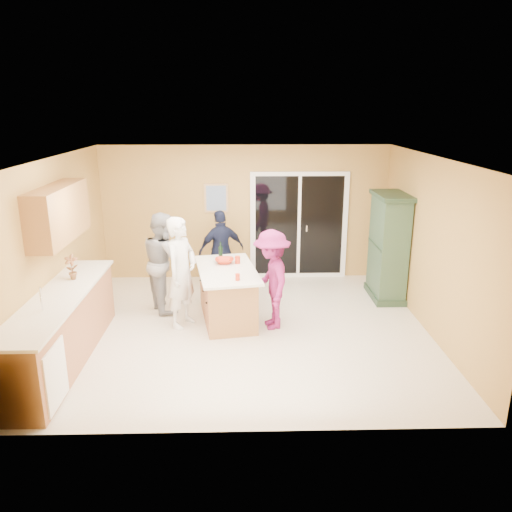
{
  "coord_description": "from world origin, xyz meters",
  "views": [
    {
      "loc": [
        -0.04,
        -7.0,
        3.29
      ],
      "look_at": [
        0.15,
        0.1,
        1.15
      ],
      "focal_mm": 35.0,
      "sensor_mm": 36.0,
      "label": 1
    }
  ],
  "objects_px": {
    "kitchen_island": "(227,296)",
    "woman_white": "(182,273)",
    "woman_magenta": "(272,280)",
    "woman_navy": "(221,250)",
    "green_hutch": "(388,248)",
    "woman_grey": "(164,262)"
  },
  "relations": [
    {
      "from": "woman_white",
      "to": "woman_grey",
      "type": "xyz_separation_m",
      "value": [
        -0.37,
        0.67,
        -0.03
      ]
    },
    {
      "from": "green_hutch",
      "to": "woman_navy",
      "type": "distance_m",
      "value": 2.98
    },
    {
      "from": "woman_grey",
      "to": "woman_magenta",
      "type": "xyz_separation_m",
      "value": [
        1.74,
        -0.77,
        -0.06
      ]
    },
    {
      "from": "woman_white",
      "to": "woman_magenta",
      "type": "distance_m",
      "value": 1.37
    },
    {
      "from": "woman_grey",
      "to": "woman_navy",
      "type": "distance_m",
      "value": 1.33
    },
    {
      "from": "green_hutch",
      "to": "woman_grey",
      "type": "xyz_separation_m",
      "value": [
        -3.84,
        -0.43,
        -0.09
      ]
    },
    {
      "from": "woman_grey",
      "to": "woman_magenta",
      "type": "distance_m",
      "value": 1.9
    },
    {
      "from": "green_hutch",
      "to": "woman_navy",
      "type": "height_order",
      "value": "green_hutch"
    },
    {
      "from": "kitchen_island",
      "to": "woman_grey",
      "type": "distance_m",
      "value": 1.23
    },
    {
      "from": "woman_magenta",
      "to": "kitchen_island",
      "type": "bearing_deg",
      "value": -123.15
    },
    {
      "from": "kitchen_island",
      "to": "green_hutch",
      "type": "distance_m",
      "value": 2.97
    },
    {
      "from": "kitchen_island",
      "to": "woman_magenta",
      "type": "distance_m",
      "value": 0.84
    },
    {
      "from": "kitchen_island",
      "to": "woman_navy",
      "type": "xyz_separation_m",
      "value": [
        -0.14,
        1.42,
        0.35
      ]
    },
    {
      "from": "green_hutch",
      "to": "woman_white",
      "type": "xyz_separation_m",
      "value": [
        -3.47,
        -1.1,
        -0.05
      ]
    },
    {
      "from": "kitchen_island",
      "to": "woman_white",
      "type": "distance_m",
      "value": 0.85
    },
    {
      "from": "green_hutch",
      "to": "woman_navy",
      "type": "bearing_deg",
      "value": 169.7
    },
    {
      "from": "kitchen_island",
      "to": "woman_white",
      "type": "height_order",
      "value": "woman_white"
    },
    {
      "from": "woman_white",
      "to": "woman_magenta",
      "type": "height_order",
      "value": "woman_white"
    },
    {
      "from": "green_hutch",
      "to": "woman_white",
      "type": "relative_size",
      "value": 1.09
    },
    {
      "from": "woman_navy",
      "to": "woman_magenta",
      "type": "xyz_separation_m",
      "value": [
        0.83,
        -1.73,
        0.02
      ]
    },
    {
      "from": "woman_magenta",
      "to": "green_hutch",
      "type": "bearing_deg",
      "value": 110.45
    },
    {
      "from": "green_hutch",
      "to": "woman_grey",
      "type": "height_order",
      "value": "green_hutch"
    }
  ]
}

